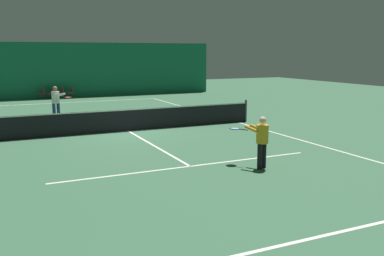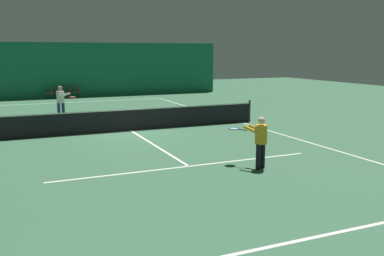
% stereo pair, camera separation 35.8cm
% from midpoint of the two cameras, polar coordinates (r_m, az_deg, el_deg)
% --- Properties ---
extents(ground_plane, '(60.00, 60.00, 0.00)m').
position_cam_midpoint_polar(ground_plane, '(18.70, -7.61, -0.36)').
color(ground_plane, '#386647').
extents(backdrop_curtain, '(23.00, 0.12, 4.07)m').
position_cam_midpoint_polar(backdrop_curtain, '(33.36, -15.03, 7.48)').
color(backdrop_curtain, '#196B4C').
rests_on(backdrop_curtain, ground).
extents(court_line_baseline_far, '(11.00, 0.10, 0.00)m').
position_cam_midpoint_polar(court_line_baseline_far, '(30.21, -13.88, 3.41)').
color(court_line_baseline_far, white).
rests_on(court_line_baseline_far, ground).
extents(court_line_baseline_near, '(11.00, 0.10, 0.00)m').
position_cam_midpoint_polar(court_line_baseline_near, '(8.38, 16.32, -14.01)').
color(court_line_baseline_near, white).
rests_on(court_line_baseline_near, ground).
extents(court_line_service_far, '(8.25, 0.10, 0.00)m').
position_cam_midpoint_polar(court_line_service_far, '(24.85, -11.70, 2.11)').
color(court_line_service_far, white).
rests_on(court_line_service_far, ground).
extents(court_line_service_near, '(8.25, 0.10, 0.00)m').
position_cam_midpoint_polar(court_line_service_near, '(12.81, 0.38, -5.12)').
color(court_line_service_near, white).
rests_on(court_line_service_near, ground).
extents(court_line_sideline_right, '(0.10, 23.80, 0.00)m').
position_cam_midpoint_polar(court_line_sideline_right, '(20.86, 7.06, 0.75)').
color(court_line_sideline_right, white).
rests_on(court_line_sideline_right, ground).
extents(court_line_centre, '(0.10, 12.80, 0.00)m').
position_cam_midpoint_polar(court_line_centre, '(18.70, -7.61, -0.35)').
color(court_line_centre, white).
rests_on(court_line_centre, ground).
extents(tennis_net, '(12.00, 0.10, 1.07)m').
position_cam_midpoint_polar(tennis_net, '(18.62, -7.64, 1.19)').
color(tennis_net, black).
rests_on(tennis_net, ground).
extents(player_near, '(0.88, 1.31, 1.54)m').
position_cam_midpoint_polar(player_near, '(12.56, 9.80, -1.39)').
color(player_near, black).
rests_on(player_near, ground).
extents(player_far, '(0.96, 1.36, 1.68)m').
position_cam_midpoint_polar(player_far, '(22.61, -16.63, 3.62)').
color(player_far, navy).
rests_on(player_far, ground).
extents(courtside_chair_0, '(0.44, 0.44, 0.84)m').
position_cam_midpoint_polar(courtside_chair_0, '(32.67, -18.20, 4.54)').
color(courtside_chair_0, '#2D2D2D').
rests_on(courtside_chair_0, ground).
extents(courtside_chair_1, '(0.44, 0.44, 0.84)m').
position_cam_midpoint_polar(courtside_chair_1, '(32.74, -17.04, 4.61)').
color(courtside_chair_1, '#2D2D2D').
rests_on(courtside_chair_1, ground).
extents(courtside_chair_2, '(0.44, 0.44, 0.84)m').
position_cam_midpoint_polar(courtside_chair_2, '(32.82, -15.89, 4.68)').
color(courtside_chair_2, '#2D2D2D').
rests_on(courtside_chair_2, ground).
extents(courtside_chair_3, '(0.44, 0.44, 0.84)m').
position_cam_midpoint_polar(courtside_chair_3, '(32.92, -14.74, 4.75)').
color(courtside_chair_3, '#2D2D2D').
rests_on(courtside_chair_3, ground).
extents(tennis_ball, '(0.07, 0.07, 0.07)m').
position_cam_midpoint_polar(tennis_ball, '(14.55, 10.19, -3.30)').
color(tennis_ball, '#D1DB33').
rests_on(tennis_ball, ground).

